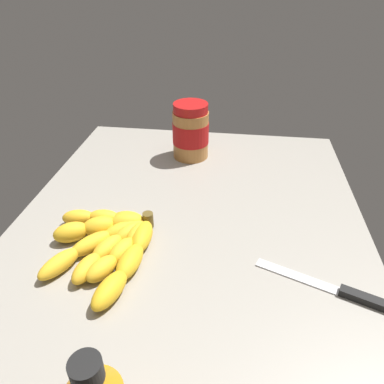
# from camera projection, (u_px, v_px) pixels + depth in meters

# --- Properties ---
(ground_plane) EXTENTS (0.88, 0.68, 0.03)m
(ground_plane) POSITION_uv_depth(u_px,v_px,m) (188.00, 232.00, 0.70)
(ground_plane) COLOR gray
(banana_bunch) EXTENTS (0.23, 0.19, 0.04)m
(banana_bunch) POSITION_uv_depth(u_px,v_px,m) (110.00, 242.00, 0.63)
(banana_bunch) COLOR gold
(banana_bunch) RESTS_ON ground_plane
(peanut_butter_jar) EXTENTS (0.09, 0.09, 0.14)m
(peanut_butter_jar) POSITION_uv_depth(u_px,v_px,m) (191.00, 131.00, 0.90)
(peanut_butter_jar) COLOR #B27238
(peanut_butter_jar) RESTS_ON ground_plane
(butter_knife) EXTENTS (0.09, 0.20, 0.01)m
(butter_knife) POSITION_uv_depth(u_px,v_px,m) (331.00, 287.00, 0.56)
(butter_knife) COLOR silver
(butter_knife) RESTS_ON ground_plane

